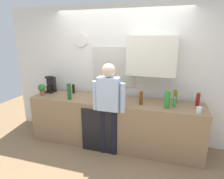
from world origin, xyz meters
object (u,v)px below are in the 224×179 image
Objects in this scene: bottle_clear_soda at (167,100)px; mixing_bowl at (102,96)px; bottle_dark_sauce at (73,89)px; bottle_red_vinegar at (198,99)px; cup_white_mug at (199,110)px; person_at_sink at (109,102)px; bottle_amber_beer at (141,98)px; coffee_maker at (51,85)px; bottle_olive_oil at (175,97)px; potted_plant at (42,89)px; bottle_green_wine at (69,91)px; dish_soap at (174,102)px; storage_canister at (104,97)px.

mixing_bowl is (-1.17, 0.17, -0.10)m from bottle_clear_soda.
bottle_dark_sauce is 2.34m from bottle_red_vinegar.
person_at_sink is at bearing -175.68° from cup_white_mug.
coffee_maker is at bearing 172.92° from bottle_amber_beer.
person_at_sink reaches higher than bottle_olive_oil.
bottle_dark_sauce reaches higher than mixing_bowl.
bottle_clear_soda is 0.17× the size of person_at_sink.
potted_plant is (-1.20, -0.16, 0.09)m from mixing_bowl.
person_at_sink is (-1.41, -0.11, 0.01)m from cup_white_mug.
cup_white_mug reaches higher than mixing_bowl.
bottle_green_wine reaches higher than bottle_amber_beer.
bottle_green_wine reaches higher than bottle_clear_soda.
bottle_olive_oil is 1.09× the size of potted_plant.
mixing_bowl is at bearing -177.35° from bottle_olive_oil.
bottle_amber_beer is 1.28× the size of dish_soap.
bottle_clear_soda reaches higher than storage_canister.
person_at_sink reaches higher than bottle_amber_beer.
person_at_sink is at bearing -156.58° from bottle_amber_beer.
coffee_maker reaches higher than storage_canister.
bottle_red_vinegar is 1.22× the size of dish_soap.
bottle_dark_sauce and dish_soap have the same top height.
bottle_amber_beer and potted_plant have the same top height.
bottle_amber_beer is 1.94m from potted_plant.
coffee_maker is 1.83× the size of bottle_dark_sauce.
potted_plant is 1.30m from storage_canister.
bottle_clear_soda is at bearing -119.32° from bottle_olive_oil.
bottle_clear_soda is 1.08m from storage_canister.
coffee_maker is 1.43× the size of potted_plant.
dish_soap is at bearing 7.75° from person_at_sink.
potted_plant is at bearing 179.92° from bottle_clear_soda.
cup_white_mug is 0.40m from dish_soap.
bottle_red_vinegar is at bearing -1.71° from bottle_dark_sauce.
bottle_olive_oil is (0.56, 0.20, 0.01)m from bottle_amber_beer.
dish_soap is at bearing 1.86° from potted_plant.
potted_plant is at bearing -172.17° from mixing_bowl.
bottle_green_wine is at bearing -157.33° from mixing_bowl.
bottle_green_wine is 0.19× the size of person_at_sink.
bottle_amber_beer is at bearing -10.22° from mixing_bowl.
coffee_maker is 0.51m from bottle_dark_sauce.
coffee_maker is 0.27m from potted_plant.
bottle_clear_soda is at bearing 2.17° from bottle_green_wine.
bottle_clear_soda is 2.37m from potted_plant.
bottle_amber_beer is at bearing 0.88° from potted_plant.
bottle_green_wine reaches higher than dish_soap.
bottle_green_wine is 1.76× the size of storage_canister.
person_at_sink is (1.44, -0.19, -0.07)m from potted_plant.
cup_white_mug is at bearing -9.42° from bottle_clear_soda.
bottle_dark_sauce is (-1.42, 0.28, -0.03)m from bottle_amber_beer.
bottle_amber_beer is at bearing -160.67° from bottle_olive_oil.
person_at_sink is at bearing -7.47° from potted_plant.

